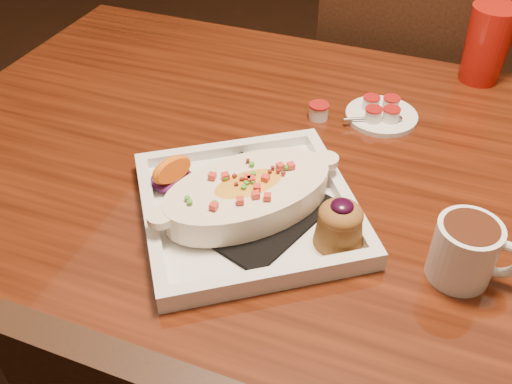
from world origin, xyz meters
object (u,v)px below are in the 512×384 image
(coffee_mug, at_px, (467,250))
(red_tumbler, at_px, (487,45))
(plate, at_px, (254,201))
(table, at_px, (343,222))
(chair_far, at_px, (398,109))
(saucer, at_px, (381,114))

(coffee_mug, relative_size, red_tumbler, 0.77)
(plate, distance_m, red_tumbler, 0.61)
(table, height_order, chair_far, chair_far)
(saucer, bearing_deg, plate, -109.90)
(chair_far, bearing_deg, saucer, 91.31)
(plate, xyz_separation_m, red_tumbler, (0.27, 0.54, 0.04))
(table, xyz_separation_m, saucer, (0.01, 0.18, 0.11))
(table, relative_size, chair_far, 1.61)
(saucer, bearing_deg, coffee_mug, -62.50)
(chair_far, height_order, coffee_mug, chair_far)
(plate, height_order, red_tumbler, red_tumbler)
(table, distance_m, plate, 0.22)
(red_tumbler, bearing_deg, table, -112.19)
(plate, relative_size, saucer, 3.23)
(saucer, bearing_deg, red_tumbler, 54.51)
(coffee_mug, bearing_deg, plate, 175.65)
(chair_far, xyz_separation_m, plate, (-0.11, -0.77, 0.27))
(table, bearing_deg, chair_far, 90.00)
(coffee_mug, bearing_deg, red_tumbler, 89.15)
(chair_far, height_order, plate, chair_far)
(table, xyz_separation_m, red_tumbler, (0.16, 0.40, 0.17))
(table, height_order, plate, plate)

